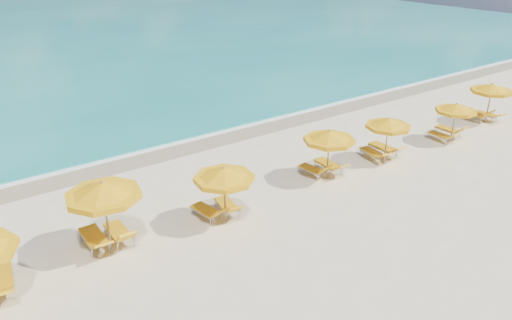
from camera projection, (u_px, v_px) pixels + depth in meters
ground_plane at (277, 198)px, 20.60m from camera, size 120.00×120.00×0.00m
ocean at (13, 33)px, 56.06m from camera, size 120.00×80.00×0.30m
wet_sand_band at (190, 144)px, 26.07m from camera, size 120.00×2.60×0.01m
foam_line at (183, 139)px, 26.66m from camera, size 120.00×1.20×0.03m
whitecap_near at (24, 117)px, 29.94m from camera, size 14.00×0.36×0.05m
whitecap_far at (177, 64)px, 42.62m from camera, size 18.00×0.30×0.05m
umbrella_2 at (103, 191)px, 16.43m from camera, size 3.00×3.00×2.60m
umbrella_3 at (224, 175)px, 18.12m from camera, size 2.81×2.81×2.31m
umbrella_4 at (329, 137)px, 21.57m from camera, size 2.44×2.44×2.31m
umbrella_5 at (388, 124)px, 23.44m from camera, size 2.37×2.37×2.18m
umbrella_6 at (456, 108)px, 25.71m from camera, size 2.70×2.70×2.11m
umbrella_7 at (492, 88)px, 28.36m from camera, size 2.99×2.99×2.35m
lounger_1_right at (2, 283)px, 15.16m from camera, size 0.96×2.16×0.77m
lounger_2_left at (95, 241)px, 17.27m from camera, size 0.73×2.05×0.82m
lounger_2_right at (119, 236)px, 17.60m from camera, size 0.70×1.87×0.91m
lounger_3_left at (207, 214)px, 19.04m from camera, size 0.80×1.74×0.81m
lounger_3_right at (227, 208)px, 19.43m from camera, size 0.90×1.79×0.80m
lounger_4_left at (312, 172)px, 22.47m from camera, size 0.74×1.64×0.79m
lounger_4_right at (328, 167)px, 22.85m from camera, size 0.76×1.92×0.77m
lounger_5_left at (373, 155)px, 24.12m from camera, size 0.92×1.90×0.74m
lounger_5_right at (384, 150)px, 24.65m from camera, size 0.69×1.95×0.80m
lounger_6_left at (440, 137)px, 26.33m from camera, size 0.58×1.64×0.70m
lounger_6_right at (448, 132)px, 27.07m from camera, size 0.60×1.72×0.79m
lounger_7_left at (474, 117)px, 29.24m from camera, size 0.72×1.88×0.93m
lounger_7_right at (486, 116)px, 29.42m from camera, size 0.59×1.77×0.66m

